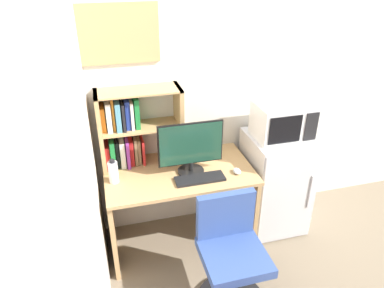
{
  "coord_description": "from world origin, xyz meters",
  "views": [
    {
      "loc": [
        -1.49,
        -2.74,
        2.33
      ],
      "look_at": [
        -0.85,
        -0.37,
        1.01
      ],
      "focal_mm": 33.61,
      "sensor_mm": 36.0,
      "label": 1
    }
  ],
  "objects_px": {
    "microwave": "(283,121)",
    "desk_chair": "(231,260)",
    "computer_mouse": "(237,171)",
    "hutch_bookshelf": "(129,129)",
    "keyboard": "(200,179)",
    "wall_corkboard": "(107,35)",
    "monitor": "(191,147)",
    "water_bottle": "(113,172)",
    "mini_fridge": "(275,182)"
  },
  "relations": [
    {
      "from": "keyboard",
      "to": "wall_corkboard",
      "type": "height_order",
      "value": "wall_corkboard"
    },
    {
      "from": "hutch_bookshelf",
      "to": "mini_fridge",
      "type": "relative_size",
      "value": 0.71
    },
    {
      "from": "monitor",
      "to": "microwave",
      "type": "distance_m",
      "value": 0.82
    },
    {
      "from": "monitor",
      "to": "water_bottle",
      "type": "bearing_deg",
      "value": 178.67
    },
    {
      "from": "computer_mouse",
      "to": "mini_fridge",
      "type": "xyz_separation_m",
      "value": [
        0.46,
        0.18,
        -0.31
      ]
    },
    {
      "from": "keyboard",
      "to": "mini_fridge",
      "type": "xyz_separation_m",
      "value": [
        0.77,
        0.2,
        -0.3
      ]
    },
    {
      "from": "wall_corkboard",
      "to": "water_bottle",
      "type": "bearing_deg",
      "value": -102.49
    },
    {
      "from": "mini_fridge",
      "to": "wall_corkboard",
      "type": "bearing_deg",
      "value": 167.42
    },
    {
      "from": "keyboard",
      "to": "computer_mouse",
      "type": "distance_m",
      "value": 0.31
    },
    {
      "from": "water_bottle",
      "to": "hutch_bookshelf",
      "type": "bearing_deg",
      "value": 55.97
    },
    {
      "from": "computer_mouse",
      "to": "mini_fridge",
      "type": "height_order",
      "value": "mini_fridge"
    },
    {
      "from": "computer_mouse",
      "to": "monitor",
      "type": "bearing_deg",
      "value": 162.12
    },
    {
      "from": "monitor",
      "to": "desk_chair",
      "type": "distance_m",
      "value": 0.89
    },
    {
      "from": "keyboard",
      "to": "desk_chair",
      "type": "xyz_separation_m",
      "value": [
        0.08,
        -0.51,
        -0.38
      ]
    },
    {
      "from": "hutch_bookshelf",
      "to": "water_bottle",
      "type": "height_order",
      "value": "hutch_bookshelf"
    },
    {
      "from": "keyboard",
      "to": "monitor",
      "type": "bearing_deg",
      "value": 106.5
    },
    {
      "from": "keyboard",
      "to": "mini_fridge",
      "type": "height_order",
      "value": "mini_fridge"
    },
    {
      "from": "microwave",
      "to": "keyboard",
      "type": "bearing_deg",
      "value": -165.39
    },
    {
      "from": "hutch_bookshelf",
      "to": "microwave",
      "type": "height_order",
      "value": "hutch_bookshelf"
    },
    {
      "from": "hutch_bookshelf",
      "to": "wall_corkboard",
      "type": "relative_size",
      "value": 0.87
    },
    {
      "from": "monitor",
      "to": "computer_mouse",
      "type": "distance_m",
      "value": 0.43
    },
    {
      "from": "wall_corkboard",
      "to": "monitor",
      "type": "bearing_deg",
      "value": -34.76
    },
    {
      "from": "computer_mouse",
      "to": "mini_fridge",
      "type": "relative_size",
      "value": 0.1
    },
    {
      "from": "keyboard",
      "to": "microwave",
      "type": "height_order",
      "value": "microwave"
    },
    {
      "from": "computer_mouse",
      "to": "microwave",
      "type": "distance_m",
      "value": 0.58
    },
    {
      "from": "mini_fridge",
      "to": "wall_corkboard",
      "type": "relative_size",
      "value": 1.22
    },
    {
      "from": "mini_fridge",
      "to": "wall_corkboard",
      "type": "height_order",
      "value": "wall_corkboard"
    },
    {
      "from": "monitor",
      "to": "water_bottle",
      "type": "relative_size",
      "value": 2.65
    },
    {
      "from": "keyboard",
      "to": "water_bottle",
      "type": "distance_m",
      "value": 0.67
    },
    {
      "from": "keyboard",
      "to": "mini_fridge",
      "type": "relative_size",
      "value": 0.42
    },
    {
      "from": "computer_mouse",
      "to": "hutch_bookshelf",
      "type": "bearing_deg",
      "value": 154.69
    },
    {
      "from": "keyboard",
      "to": "microwave",
      "type": "xyz_separation_m",
      "value": [
        0.77,
        0.2,
        0.32
      ]
    },
    {
      "from": "keyboard",
      "to": "desk_chair",
      "type": "height_order",
      "value": "desk_chair"
    },
    {
      "from": "desk_chair",
      "to": "wall_corkboard",
      "type": "height_order",
      "value": "wall_corkboard"
    },
    {
      "from": "water_bottle",
      "to": "microwave",
      "type": "height_order",
      "value": "microwave"
    },
    {
      "from": "hutch_bookshelf",
      "to": "desk_chair",
      "type": "relative_size",
      "value": 0.77
    },
    {
      "from": "wall_corkboard",
      "to": "desk_chair",
      "type": "bearing_deg",
      "value": -57.27
    },
    {
      "from": "hutch_bookshelf",
      "to": "wall_corkboard",
      "type": "height_order",
      "value": "wall_corkboard"
    },
    {
      "from": "computer_mouse",
      "to": "wall_corkboard",
      "type": "relative_size",
      "value": 0.12
    },
    {
      "from": "monitor",
      "to": "keyboard",
      "type": "xyz_separation_m",
      "value": [
        0.04,
        -0.13,
        -0.22
      ]
    },
    {
      "from": "monitor",
      "to": "mini_fridge",
      "type": "distance_m",
      "value": 0.97
    },
    {
      "from": "hutch_bookshelf",
      "to": "mini_fridge",
      "type": "bearing_deg",
      "value": -8.79
    },
    {
      "from": "microwave",
      "to": "desk_chair",
      "type": "distance_m",
      "value": 1.21
    },
    {
      "from": "keyboard",
      "to": "desk_chair",
      "type": "distance_m",
      "value": 0.64
    },
    {
      "from": "computer_mouse",
      "to": "microwave",
      "type": "height_order",
      "value": "microwave"
    },
    {
      "from": "water_bottle",
      "to": "wall_corkboard",
      "type": "relative_size",
      "value": 0.26
    },
    {
      "from": "desk_chair",
      "to": "water_bottle",
      "type": "bearing_deg",
      "value": 137.84
    },
    {
      "from": "keyboard",
      "to": "water_bottle",
      "type": "bearing_deg",
      "value": 167.26
    },
    {
      "from": "water_bottle",
      "to": "mini_fridge",
      "type": "distance_m",
      "value": 1.47
    },
    {
      "from": "hutch_bookshelf",
      "to": "keyboard",
      "type": "bearing_deg",
      "value": -39.38
    }
  ]
}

